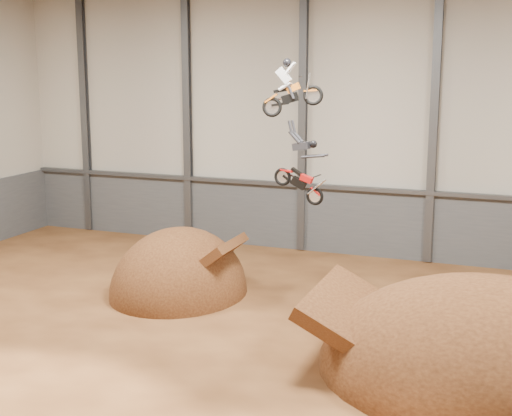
# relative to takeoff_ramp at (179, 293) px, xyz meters

# --- Properties ---
(floor) EXTENTS (40.00, 40.00, 0.00)m
(floor) POSITION_rel_takeoff_ramp_xyz_m (6.05, -5.79, 0.00)
(floor) COLOR #502C15
(floor) RESTS_ON ground
(back_wall) EXTENTS (40.00, 0.10, 14.00)m
(back_wall) POSITION_rel_takeoff_ramp_xyz_m (6.05, 9.21, 7.00)
(back_wall) COLOR beige
(back_wall) RESTS_ON ground
(lower_band_back) EXTENTS (39.80, 0.18, 3.50)m
(lower_band_back) POSITION_rel_takeoff_ramp_xyz_m (6.05, 9.11, 1.75)
(lower_band_back) COLOR #4E5156
(lower_band_back) RESTS_ON ground
(steel_rail) EXTENTS (39.80, 0.35, 0.20)m
(steel_rail) POSITION_rel_takeoff_ramp_xyz_m (6.05, 8.96, 3.55)
(steel_rail) COLOR #47494F
(steel_rail) RESTS_ON lower_band_back
(steel_column_0) EXTENTS (0.40, 0.36, 13.90)m
(steel_column_0) POSITION_rel_takeoff_ramp_xyz_m (-10.62, 9.01, 7.00)
(steel_column_0) COLOR #47494F
(steel_column_0) RESTS_ON ground
(steel_column_1) EXTENTS (0.40, 0.36, 13.90)m
(steel_column_1) POSITION_rel_takeoff_ramp_xyz_m (-3.95, 9.01, 7.00)
(steel_column_1) COLOR #47494F
(steel_column_1) RESTS_ON ground
(steel_column_2) EXTENTS (0.40, 0.36, 13.90)m
(steel_column_2) POSITION_rel_takeoff_ramp_xyz_m (2.72, 9.01, 7.00)
(steel_column_2) COLOR #47494F
(steel_column_2) RESTS_ON ground
(steel_column_3) EXTENTS (0.40, 0.36, 13.90)m
(steel_column_3) POSITION_rel_takeoff_ramp_xyz_m (9.38, 9.01, 7.00)
(steel_column_3) COLOR #47494F
(steel_column_3) RESTS_ON ground
(takeoff_ramp) EXTENTS (5.78, 6.67, 5.78)m
(takeoff_ramp) POSITION_rel_takeoff_ramp_xyz_m (0.00, 0.00, 0.00)
(takeoff_ramp) COLOR #3C1F0F
(takeoff_ramp) RESTS_ON ground
(landing_ramp) EXTENTS (10.81, 9.57, 6.24)m
(landing_ramp) POSITION_rel_takeoff_ramp_xyz_m (13.01, -3.98, 0.00)
(landing_ramp) COLOR #3C1F0F
(landing_ramp) RESTS_ON ground
(fmx_rider_a) EXTENTS (2.91, 1.40, 2.64)m
(fmx_rider_a) POSITION_rel_takeoff_ramp_xyz_m (5.60, -1.21, 9.14)
(fmx_rider_a) COLOR #CD681A
(fmx_rider_b) EXTENTS (3.64, 1.18, 3.38)m
(fmx_rider_b) POSITION_rel_takeoff_ramp_xyz_m (5.77, -1.62, 6.25)
(fmx_rider_b) COLOR red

